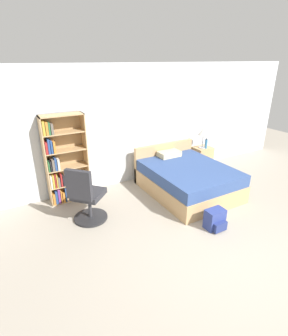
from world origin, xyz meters
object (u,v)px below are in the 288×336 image
object	(u,v)px
bed	(186,178)
water_bottle	(206,144)
backpack_blue	(215,220)
nightstand	(202,158)
bookshelf	(61,162)
table_lamp	(204,132)
office_chair	(86,198)

from	to	relation	value
bed	water_bottle	xyz separation A→B (m)	(1.12, 0.68, 0.41)
backpack_blue	nightstand	bearing A→B (deg)	54.23
bed	bookshelf	bearing A→B (deg)	159.16
bed	backpack_blue	bearing A→B (deg)	-106.83
table_lamp	nightstand	bearing A→B (deg)	27.93
water_bottle	bed	bearing A→B (deg)	-148.64
water_bottle	backpack_blue	bearing A→B (deg)	-127.14
bed	office_chair	xyz separation A→B (m)	(-2.21, -0.07, 0.16)
table_lamp	backpack_blue	distance (m)	2.67
bookshelf	bed	xyz separation A→B (m)	(2.37, -0.90, -0.52)
nightstand	backpack_blue	size ratio (longest dim) A/B	1.72
bed	water_bottle	world-z (taller)	water_bottle
bed	nightstand	size ratio (longest dim) A/B	3.23
bed	water_bottle	size ratio (longest dim) A/B	7.69
office_chair	backpack_blue	size ratio (longest dim) A/B	3.05
office_chair	nightstand	size ratio (longest dim) A/B	1.77
nightstand	backpack_blue	xyz separation A→B (m)	(-1.51, -2.10, -0.13)
nightstand	table_lamp	distance (m)	0.71
table_lamp	bookshelf	bearing A→B (deg)	177.50
water_bottle	table_lamp	bearing A→B (deg)	127.12
nightstand	bookshelf	bearing A→B (deg)	177.96
office_chair	table_lamp	distance (m)	3.42
bed	table_lamp	xyz separation A→B (m)	(1.06, 0.75, 0.70)
water_bottle	backpack_blue	distance (m)	2.57
office_chair	nightstand	world-z (taller)	office_chair
bed	backpack_blue	size ratio (longest dim) A/B	5.56
bed	backpack_blue	world-z (taller)	bed
office_chair	nightstand	xyz separation A→B (m)	(3.32, 0.85, -0.17)
bookshelf	nightstand	size ratio (longest dim) A/B	2.91
bookshelf	table_lamp	bearing A→B (deg)	-2.50
office_chair	nightstand	bearing A→B (deg)	14.34
table_lamp	backpack_blue	world-z (taller)	table_lamp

